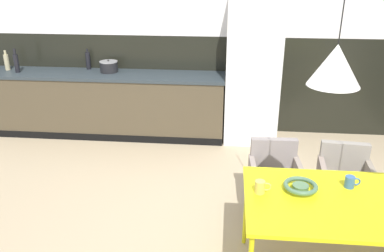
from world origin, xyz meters
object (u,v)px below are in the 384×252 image
at_px(armchair_head_of_table, 274,169).
at_px(mug_dark_espresso, 260,187).
at_px(bottle_spice_small, 88,60).
at_px(mug_glass_clear, 350,182).
at_px(pendant_lamp_over_table_near, 335,65).
at_px(bottle_wine_green, 7,62).
at_px(fruit_bowl, 301,186).
at_px(dining_table, 368,207).
at_px(bottle_vinegar_dark, 16,63).
at_px(refrigerator_column, 253,72).
at_px(armchair_corner_seat, 345,172).
at_px(cooking_pot, 109,67).

distance_m(armchair_head_of_table, mug_dark_espresso, 1.00).
bearing_deg(bottle_spice_small, mug_glass_clear, -42.89).
bearing_deg(pendant_lamp_over_table_near, bottle_wine_green, 144.47).
bearing_deg(fruit_bowl, bottle_spice_small, 132.31).
distance_m(bottle_wine_green, pendant_lamp_over_table_near, 4.83).
height_order(dining_table, mug_dark_espresso, mug_dark_espresso).
distance_m(armchair_head_of_table, bottle_vinegar_dark, 3.93).
xyz_separation_m(refrigerator_column, bottle_spice_small, (-2.37, 0.22, 0.05)).
height_order(fruit_bowl, bottle_wine_green, bottle_wine_green).
bearing_deg(refrigerator_column, mug_dark_espresso, -91.07).
distance_m(armchair_head_of_table, pendant_lamp_over_table_near, 1.57).
xyz_separation_m(armchair_corner_seat, bottle_vinegar_dark, (-4.14, 1.75, 0.56)).
height_order(mug_dark_espresso, bottle_vinegar_dark, bottle_vinegar_dark).
bearing_deg(bottle_wine_green, bottle_vinegar_dark, -28.62).
distance_m(armchair_corner_seat, cooking_pot, 3.46).
xyz_separation_m(mug_glass_clear, bottle_vinegar_dark, (-3.95, 2.51, 0.25)).
height_order(fruit_bowl, cooking_pot, cooking_pot).
xyz_separation_m(bottle_vinegar_dark, bottle_wine_green, (-0.21, 0.11, -0.02)).
bearing_deg(pendant_lamp_over_table_near, fruit_bowl, 152.41).
bearing_deg(cooking_pot, bottle_vinegar_dark, -173.72).
distance_m(mug_glass_clear, pendant_lamp_over_table_near, 0.98).
relative_size(mug_glass_clear, pendant_lamp_over_table_near, 0.10).
height_order(bottle_vinegar_dark, bottle_spice_small, bottle_vinegar_dark).
relative_size(cooking_pot, pendant_lamp_over_table_near, 0.22).
bearing_deg(refrigerator_column, bottle_wine_green, 179.04).
bearing_deg(bottle_wine_green, pendant_lamp_over_table_near, -35.53).
distance_m(mug_dark_espresso, bottle_wine_green, 4.45).
bearing_deg(pendant_lamp_over_table_near, armchair_corner_seat, 63.02).
relative_size(refrigerator_column, pendant_lamp_over_table_near, 1.72).
distance_m(cooking_pot, pendant_lamp_over_table_near, 3.76).
relative_size(dining_table, bottle_spice_small, 5.91).
xyz_separation_m(refrigerator_column, armchair_head_of_table, (0.16, -1.80, -0.51)).
distance_m(mug_dark_espresso, pendant_lamp_over_table_near, 1.02).
xyz_separation_m(mug_dark_espresso, bottle_spice_small, (-2.32, 2.94, 0.23)).
xyz_separation_m(fruit_bowl, bottle_vinegar_dark, (-3.56, 2.60, 0.26)).
xyz_separation_m(dining_table, pendant_lamp_over_table_near, (-0.36, 0.05, 1.02)).
height_order(armchair_head_of_table, armchair_corner_seat, armchair_head_of_table).
distance_m(bottle_spice_small, bottle_wine_green, 1.17).
bearing_deg(armchair_corner_seat, bottle_spice_small, -27.23).
distance_m(fruit_bowl, bottle_vinegar_dark, 4.42).
distance_m(fruit_bowl, mug_dark_espresso, 0.31).
bearing_deg(refrigerator_column, fruit_bowl, -84.59).
distance_m(fruit_bowl, bottle_spice_small, 3.90).
xyz_separation_m(armchair_corner_seat, bottle_spice_small, (-3.20, 2.03, 0.55)).
bearing_deg(bottle_spice_small, fruit_bowl, -47.69).
height_order(armchair_head_of_table, bottle_vinegar_dark, bottle_vinegar_dark).
height_order(armchair_corner_seat, bottle_wine_green, bottle_wine_green).
relative_size(armchair_head_of_table, mug_dark_espresso, 6.04).
xyz_separation_m(fruit_bowl, pendant_lamp_over_table_near, (0.12, -0.06, 0.94)).
height_order(armchair_head_of_table, mug_dark_espresso, mug_dark_espresso).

